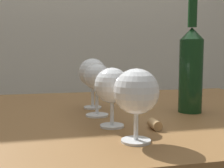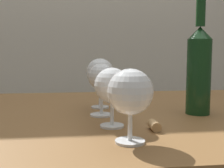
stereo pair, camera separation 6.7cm
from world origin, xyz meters
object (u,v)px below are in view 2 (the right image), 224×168
at_px(wine_glass_port, 130,93).
at_px(wine_bottle, 199,67).
at_px(wine_glass_chardonnay, 101,78).
at_px(wine_glass_empty, 100,73).
at_px(wine_glass_pinot, 112,87).
at_px(cork, 154,125).

height_order(wine_glass_port, wine_bottle, wine_bottle).
xyz_separation_m(wine_glass_chardonnay, wine_glass_empty, (0.01, 0.12, 0.00)).
bearing_deg(wine_glass_chardonnay, wine_bottle, -1.77).
bearing_deg(wine_bottle, wine_glass_empty, 155.42).
xyz_separation_m(wine_glass_pinot, wine_bottle, (0.26, 0.12, 0.04)).
distance_m(wine_glass_chardonnay, cork, 0.22).
height_order(wine_glass_empty, cork, wine_glass_empty).
distance_m(wine_bottle, cork, 0.26).
relative_size(wine_glass_port, wine_glass_empty, 0.92).
bearing_deg(wine_glass_port, wine_glass_pinot, 98.99).
xyz_separation_m(wine_glass_pinot, wine_glass_empty, (-0.01, 0.24, 0.01)).
relative_size(wine_glass_empty, wine_bottle, 0.46).
height_order(wine_glass_chardonnay, cork, wine_glass_chardonnay).
relative_size(wine_glass_port, wine_bottle, 0.42).
relative_size(wine_glass_pinot, wine_glass_chardonnay, 0.96).
bearing_deg(cork, wine_glass_pinot, 155.51).
bearing_deg(wine_glass_empty, wine_bottle, -24.58).
xyz_separation_m(wine_glass_port, cork, (0.07, 0.08, -0.09)).
bearing_deg(wine_glass_pinot, wine_glass_chardonnay, 96.47).
xyz_separation_m(wine_glass_port, wine_glass_pinot, (-0.02, 0.12, -0.00)).
relative_size(wine_glass_pinot, cork, 3.35).
distance_m(wine_glass_pinot, wine_bottle, 0.29).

